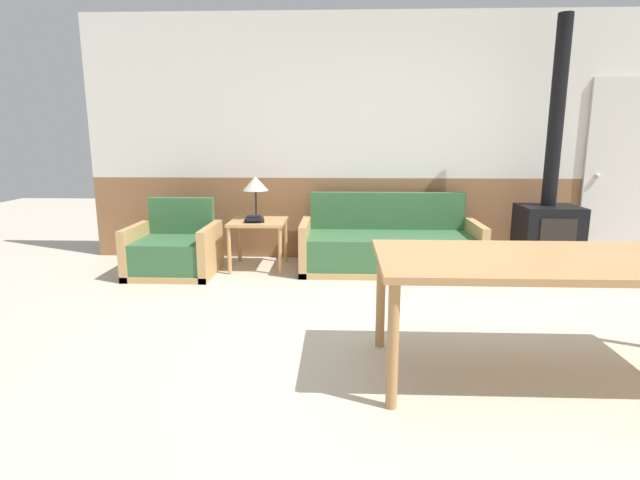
{
  "coord_description": "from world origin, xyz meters",
  "views": [
    {
      "loc": [
        -0.75,
        -3.06,
        1.39
      ],
      "look_at": [
        -0.92,
        1.19,
        0.5
      ],
      "focal_mm": 28.0,
      "sensor_mm": 36.0,
      "label": 1
    }
  ],
  "objects_px": {
    "side_table": "(258,228)",
    "wood_stove": "(549,213)",
    "couch": "(389,248)",
    "dining_table": "(558,268)",
    "table_lamp": "(255,185)",
    "armchair": "(175,252)"
  },
  "relations": [
    {
      "from": "side_table",
      "to": "wood_stove",
      "type": "relative_size",
      "value": 0.23
    },
    {
      "from": "dining_table",
      "to": "table_lamp",
      "type": "bearing_deg",
      "value": 130.64
    },
    {
      "from": "table_lamp",
      "to": "wood_stove",
      "type": "relative_size",
      "value": 0.18
    },
    {
      "from": "armchair",
      "to": "side_table",
      "type": "relative_size",
      "value": 1.46
    },
    {
      "from": "side_table",
      "to": "table_lamp",
      "type": "distance_m",
      "value": 0.45
    },
    {
      "from": "armchair",
      "to": "wood_stove",
      "type": "bearing_deg",
      "value": -6.37
    },
    {
      "from": "couch",
      "to": "table_lamp",
      "type": "distance_m",
      "value": 1.56
    },
    {
      "from": "armchair",
      "to": "couch",
      "type": "bearing_deg",
      "value": -3.26
    },
    {
      "from": "couch",
      "to": "dining_table",
      "type": "distance_m",
      "value": 2.51
    },
    {
      "from": "couch",
      "to": "wood_stove",
      "type": "xyz_separation_m",
      "value": [
        1.61,
        -0.03,
        0.38
      ]
    },
    {
      "from": "armchair",
      "to": "wood_stove",
      "type": "distance_m",
      "value": 3.85
    },
    {
      "from": "table_lamp",
      "to": "couch",
      "type": "bearing_deg",
      "value": -4.59
    },
    {
      "from": "dining_table",
      "to": "wood_stove",
      "type": "distance_m",
      "value": 2.5
    },
    {
      "from": "couch",
      "to": "dining_table",
      "type": "bearing_deg",
      "value": -73.23
    },
    {
      "from": "couch",
      "to": "wood_stove",
      "type": "relative_size",
      "value": 0.73
    },
    {
      "from": "side_table",
      "to": "wood_stove",
      "type": "bearing_deg",
      "value": -0.88
    },
    {
      "from": "couch",
      "to": "armchair",
      "type": "bearing_deg",
      "value": -173.79
    },
    {
      "from": "side_table",
      "to": "table_lamp",
      "type": "xyz_separation_m",
      "value": [
        -0.04,
        0.1,
        0.44
      ]
    },
    {
      "from": "table_lamp",
      "to": "dining_table",
      "type": "height_order",
      "value": "table_lamp"
    },
    {
      "from": "couch",
      "to": "dining_table",
      "type": "xyz_separation_m",
      "value": [
        0.71,
        -2.37,
        0.42
      ]
    },
    {
      "from": "table_lamp",
      "to": "dining_table",
      "type": "relative_size",
      "value": 0.22
    },
    {
      "from": "table_lamp",
      "to": "dining_table",
      "type": "distance_m",
      "value": 3.28
    }
  ]
}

